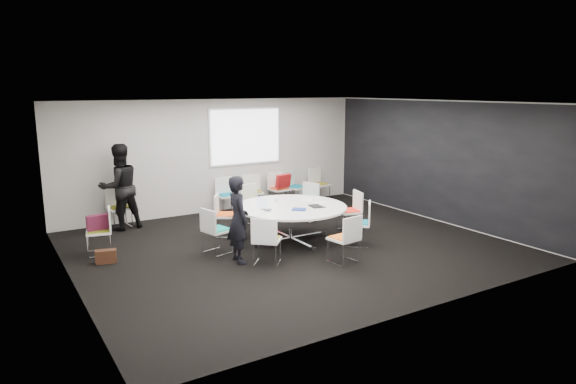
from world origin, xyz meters
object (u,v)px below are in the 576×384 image
person_main (238,219)px  maroon_bag (98,222)px  chair_ring_e (217,239)px  chair_person_back (120,215)px  chair_ring_c (254,211)px  chair_ring_g (344,248)px  chair_back_e (319,191)px  brown_bag (106,256)px  chair_ring_b (306,209)px  chair_ring_f (267,249)px  chair_back_c (279,195)px  cup (277,200)px  conference_table (291,215)px  chair_back_d (296,193)px  chair_ring_d (226,223)px  chair_back_a (227,202)px  chair_spare_left (100,240)px  person_back (120,187)px  laptop (268,209)px  chair_ring_a (349,219)px  chair_back_b (253,199)px

person_main → maroon_bag: person_main is taller
chair_ring_e → chair_person_back: (-1.12, 2.83, 0.00)m
chair_ring_c → chair_ring_g: bearing=81.9°
chair_back_e → brown_bag: bearing=12.1°
chair_ring_b → chair_ring_f: (-2.28, -2.19, 0.00)m
chair_back_c → cup: chair_back_c is taller
maroon_bag → conference_table: bearing=-17.5°
chair_ring_e → chair_back_d: 4.52m
chair_ring_d → chair_ring_e: bearing=-0.6°
conference_table → chair_back_c: chair_back_c is taller
conference_table → person_main: (-1.48, -0.61, 0.24)m
chair_back_a → chair_ring_f: bearing=77.2°
chair_back_c → chair_spare_left: size_ratio=1.00×
person_back → maroon_bag: (-0.79, -1.58, -0.33)m
chair_ring_b → chair_spare_left: (-4.67, -0.07, 0.00)m
chair_ring_e → chair_ring_f: bearing=11.2°
chair_back_a → chair_person_back: 2.62m
chair_ring_f → person_main: (-0.36, 0.39, 0.51)m
chair_ring_e → chair_back_d: bearing=114.2°
chair_ring_c → maroon_bag: (-3.56, -0.57, 0.34)m
person_back → chair_ring_c: bearing=149.2°
chair_back_a → laptop: (-0.43, -2.87, 0.47)m
chair_ring_c → chair_ring_a: bearing=119.6°
conference_table → chair_spare_left: 3.69m
chair_ring_a → maroon_bag: 5.13m
chair_ring_d → chair_back_e: 4.09m
chair_back_b → maroon_bag: chair_back_b is taller
chair_ring_f → chair_back_a: 3.97m
chair_ring_e → chair_ring_g: 2.40m
conference_table → chair_person_back: chair_person_back is taller
chair_ring_d → chair_back_a: (0.85, 1.82, 0.00)m
chair_ring_a → chair_back_b: size_ratio=1.00×
conference_table → chair_back_d: (1.91, 2.86, -0.27)m
chair_ring_e → chair_back_c: size_ratio=1.00×
person_main → chair_ring_g: bearing=-118.6°
chair_back_b → chair_back_e: bearing=-165.5°
chair_ring_c → maroon_bag: bearing=-0.1°
chair_ring_g → chair_person_back: (-2.84, 4.50, 0.00)m
chair_ring_a → chair_spare_left: (-4.96, 1.18, 0.00)m
chair_back_e → chair_person_back: size_ratio=1.00×
chair_ring_a → brown_bag: bearing=97.0°
chair_ring_d → chair_ring_b: bearing=127.2°
chair_spare_left → chair_back_a: bearing=-51.6°
chair_ring_b → laptop: (-1.70, -1.21, 0.47)m
chair_ring_f → person_main: 0.73m
chair_ring_b → chair_person_back: 4.24m
laptop → brown_bag: size_ratio=0.83×
chair_ring_d → person_back: size_ratio=0.46×
chair_person_back → chair_back_b: bearing=174.4°
chair_ring_d → chair_back_d: 3.42m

